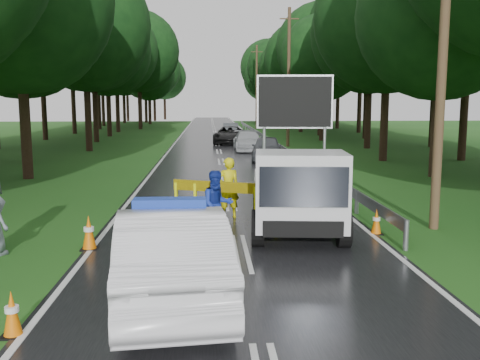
{
  "coord_description": "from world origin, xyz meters",
  "views": [
    {
      "loc": [
        -0.7,
        -11.39,
        3.31
      ],
      "look_at": [
        0.11,
        2.25,
        1.3
      ],
      "focal_mm": 40.0,
      "sensor_mm": 36.0,
      "label": 1
    }
  ],
  "objects": [
    {
      "name": "ground",
      "position": [
        0.0,
        0.0,
        0.0
      ],
      "size": [
        160.0,
        160.0,
        0.0
      ],
      "primitive_type": "plane",
      "color": "#1B4E16",
      "rests_on": "ground"
    },
    {
      "name": "road",
      "position": [
        0.0,
        30.0,
        0.01
      ],
      "size": [
        7.0,
        140.0,
        0.02
      ],
      "primitive_type": "cube",
      "color": "black",
      "rests_on": "ground"
    },
    {
      "name": "guardrail",
      "position": [
        3.7,
        29.67,
        0.55
      ],
      "size": [
        0.12,
        60.06,
        0.7
      ],
      "color": "gray",
      "rests_on": "ground"
    },
    {
      "name": "utility_pole_near",
      "position": [
        5.2,
        2.0,
        5.06
      ],
      "size": [
        1.4,
        0.24,
        10.0
      ],
      "color": "#4F3525",
      "rests_on": "ground"
    },
    {
      "name": "utility_pole_mid",
      "position": [
        5.2,
        28.0,
        5.06
      ],
      "size": [
        1.4,
        0.24,
        10.0
      ],
      "color": "#4F3525",
      "rests_on": "ground"
    },
    {
      "name": "utility_pole_far",
      "position": [
        5.2,
        54.0,
        5.06
      ],
      "size": [
        1.4,
        0.24,
        10.0
      ],
      "color": "#4F3525",
      "rests_on": "ground"
    },
    {
      "name": "police_sedan",
      "position": [
        -1.34,
        -2.76,
        0.8
      ],
      "size": [
        2.18,
        4.97,
        1.75
      ],
      "rotation": [
        0.0,
        0.0,
        3.25
      ],
      "color": "silver",
      "rests_on": "ground"
    },
    {
      "name": "work_truck",
      "position": [
        1.53,
        1.84,
        1.08
      ],
      "size": [
        2.65,
        5.16,
        3.97
      ],
      "rotation": [
        0.0,
        0.0,
        -0.09
      ],
      "color": "gray",
      "rests_on": "ground"
    },
    {
      "name": "barrier",
      "position": [
        -0.28,
        2.53,
        0.92
      ],
      "size": [
        2.75,
        1.15,
        1.22
      ],
      "rotation": [
        0.0,
        0.0,
        -0.38
      ],
      "color": "#E4F00D",
      "rests_on": "ground"
    },
    {
      "name": "officer",
      "position": [
        -0.14,
        3.6,
        0.87
      ],
      "size": [
        0.7,
        0.53,
        1.75
      ],
      "primitive_type": "imported",
      "rotation": [
        0.0,
        0.0,
        3.33
      ],
      "color": "#D7CE0B",
      "rests_on": "ground"
    },
    {
      "name": "civilian",
      "position": [
        -0.5,
        1.3,
        0.84
      ],
      "size": [
        0.98,
        0.86,
        1.67
      ],
      "primitive_type": "imported",
      "rotation": [
        0.0,
        0.0,
        0.33
      ],
      "color": "navy",
      "rests_on": "ground"
    },
    {
      "name": "queue_car_first",
      "position": [
        2.6,
        18.58,
        0.7
      ],
      "size": [
        2.13,
        4.25,
        1.39
      ],
      "primitive_type": "imported",
      "rotation": [
        0.0,
        0.0,
        -0.12
      ],
      "color": "#404347",
      "rests_on": "ground"
    },
    {
      "name": "queue_car_second",
      "position": [
        1.97,
        24.58,
        0.66
      ],
      "size": [
        1.88,
        4.59,
        1.33
      ],
      "primitive_type": "imported",
      "rotation": [
        0.0,
        0.0,
        0.0
      ],
      "color": "#A8ABB0",
      "rests_on": "ground"
    },
    {
      "name": "queue_car_third",
      "position": [
        0.98,
        30.58,
        0.69
      ],
      "size": [
        2.86,
        5.18,
        1.37
      ],
      "primitive_type": "imported",
      "rotation": [
        0.0,
        0.0,
        -0.12
      ],
      "color": "black",
      "rests_on": "ground"
    },
    {
      "name": "queue_car_fourth",
      "position": [
        1.39,
        38.58,
        0.66
      ],
      "size": [
        1.45,
        4.02,
        1.32
      ],
      "primitive_type": "imported",
      "rotation": [
        0.0,
        0.0,
        -0.01
      ],
      "color": "#3C4043",
      "rests_on": "ground"
    },
    {
      "name": "cone_near_left",
      "position": [
        -3.5,
        -4.0,
        0.33
      ],
      "size": [
        0.32,
        0.32,
        0.68
      ],
      "color": "black",
      "rests_on": "ground"
    },
    {
      "name": "cone_center",
      "position": [
        -0.82,
        1.24,
        0.35
      ],
      "size": [
        0.35,
        0.35,
        0.73
      ],
      "color": "black",
      "rests_on": "ground"
    },
    {
      "name": "cone_far",
      "position": [
        0.91,
        3.48,
        0.31
      ],
      "size": [
        0.3,
        0.3,
        0.64
      ],
      "color": "black",
      "rests_on": "ground"
    },
    {
      "name": "cone_left_mid",
      "position": [
        -3.4,
        0.5,
        0.38
      ],
      "size": [
        0.37,
        0.37,
        0.79
      ],
      "color": "black",
      "rests_on": "ground"
    },
    {
      "name": "cone_right",
      "position": [
        3.5,
        1.5,
        0.32
      ],
      "size": [
        0.31,
        0.31,
        0.66
      ],
      "color": "black",
      "rests_on": "ground"
    }
  ]
}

